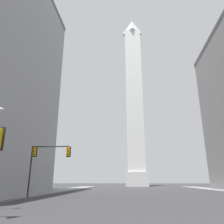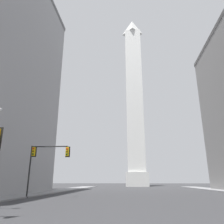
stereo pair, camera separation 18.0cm
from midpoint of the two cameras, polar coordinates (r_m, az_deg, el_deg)
sidewalk_left at (r=34.67m, az=-22.01°, el=-19.45°), size 5.00×98.95×0.15m
obelisk at (r=90.29m, az=5.79°, el=3.98°), size 8.16×8.16×72.45m
traffic_light_mid_left at (r=29.21m, az=-17.46°, el=-11.28°), size 5.15×0.50×6.21m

